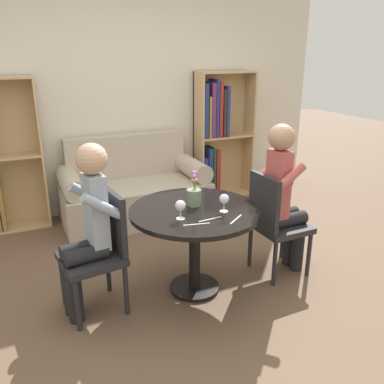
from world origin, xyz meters
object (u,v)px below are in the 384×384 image
(chair_left, at_px, (100,247))
(wine_glass_right, at_px, (224,199))
(bookshelf_right, at_px, (216,136))
(couch, at_px, (134,192))
(flower_vase, at_px, (194,195))
(chair_right, at_px, (274,220))
(person_right, at_px, (284,196))
(wine_glass_left, at_px, (180,206))
(person_left, at_px, (87,226))

(chair_left, height_order, wine_glass_right, chair_left)
(bookshelf_right, distance_m, chair_left, 2.68)
(couch, height_order, flower_vase, flower_vase)
(chair_right, bearing_deg, wine_glass_right, 99.17)
(chair_left, bearing_deg, person_right, 78.35)
(bookshelf_right, relative_size, wine_glass_right, 11.52)
(flower_vase, bearing_deg, wine_glass_left, -134.00)
(couch, distance_m, person_right, 1.91)
(person_left, xyz_separation_m, wine_glass_right, (0.98, -0.19, 0.11))
(chair_right, bearing_deg, wine_glass_left, 94.61)
(wine_glass_right, height_order, flower_vase, flower_vase)
(bookshelf_right, relative_size, person_right, 1.22)
(wine_glass_left, bearing_deg, flower_vase, 46.00)
(person_right, relative_size, wine_glass_right, 9.41)
(bookshelf_right, bearing_deg, person_right, -101.17)
(person_right, bearing_deg, flower_vase, 80.45)
(person_left, bearing_deg, person_right, 79.25)
(person_left, height_order, flower_vase, person_left)
(chair_left, distance_m, wine_glass_left, 0.66)
(couch, relative_size, person_right, 1.24)
(person_left, xyz_separation_m, wine_glass_left, (0.63, -0.18, 0.11))
(couch, distance_m, bookshelf_right, 1.31)
(couch, height_order, person_left, person_left)
(person_left, bearing_deg, couch, 145.68)
(person_left, xyz_separation_m, flower_vase, (0.83, 0.03, 0.10))
(couch, distance_m, chair_right, 1.85)
(chair_left, xyz_separation_m, person_left, (-0.08, -0.02, 0.19))
(chair_left, distance_m, wine_glass_right, 0.97)
(chair_right, height_order, wine_glass_left, chair_right)
(wine_glass_left, height_order, flower_vase, flower_vase)
(chair_left, height_order, chair_right, same)
(chair_right, bearing_deg, person_left, 85.26)
(couch, distance_m, wine_glass_right, 1.87)
(couch, height_order, chair_left, couch)
(chair_left, bearing_deg, chair_right, 77.98)
(wine_glass_left, relative_size, wine_glass_right, 1.02)
(bookshelf_right, height_order, wine_glass_left, bookshelf_right)
(chair_left, height_order, person_right, person_right)
(chair_left, bearing_deg, wine_glass_left, 61.97)
(couch, bearing_deg, chair_left, -114.37)
(person_left, bearing_deg, flower_vase, 84.06)
(wine_glass_left, bearing_deg, person_right, 5.75)
(chair_left, bearing_deg, bookshelf_right, 126.37)
(wine_glass_right, bearing_deg, couch, 95.59)
(bookshelf_right, xyz_separation_m, person_right, (-0.39, -1.95, -0.11))
(person_right, distance_m, wine_glass_left, 0.99)
(person_left, bearing_deg, chair_left, 95.39)
(wine_glass_right, bearing_deg, chair_right, 10.63)
(chair_left, xyz_separation_m, flower_vase, (0.75, 0.01, 0.29))
(flower_vase, bearing_deg, person_right, -8.10)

